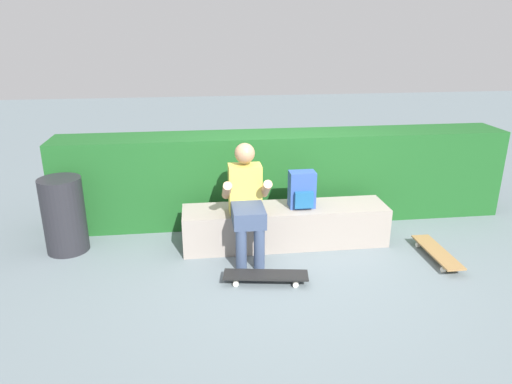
{
  "coord_description": "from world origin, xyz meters",
  "views": [
    {
      "loc": [
        -0.93,
        -4.38,
        2.31
      ],
      "look_at": [
        -0.31,
        0.4,
        0.59
      ],
      "focal_mm": 32.87,
      "sensor_mm": 36.0,
      "label": 1
    }
  ],
  "objects_px": {
    "bench_main": "(285,225)",
    "skateboard_near_person": "(266,276)",
    "trash_bin": "(64,215)",
    "skateboard_beside_bench": "(437,252)",
    "backpack_on_bench": "(302,190)",
    "person_skater": "(247,199)"
  },
  "relations": [
    {
      "from": "backpack_on_bench",
      "to": "trash_bin",
      "type": "bearing_deg",
      "value": 176.71
    },
    {
      "from": "person_skater",
      "to": "backpack_on_bench",
      "type": "height_order",
      "value": "person_skater"
    },
    {
      "from": "trash_bin",
      "to": "backpack_on_bench",
      "type": "bearing_deg",
      "value": -3.29
    },
    {
      "from": "backpack_on_bench",
      "to": "trash_bin",
      "type": "height_order",
      "value": "backpack_on_bench"
    },
    {
      "from": "person_skater",
      "to": "skateboard_near_person",
      "type": "height_order",
      "value": "person_skater"
    },
    {
      "from": "skateboard_near_person",
      "to": "skateboard_beside_bench",
      "type": "relative_size",
      "value": 1.03
    },
    {
      "from": "skateboard_near_person",
      "to": "backpack_on_bench",
      "type": "height_order",
      "value": "backpack_on_bench"
    },
    {
      "from": "bench_main",
      "to": "skateboard_near_person",
      "type": "xyz_separation_m",
      "value": [
        -0.34,
        -0.82,
        -0.14
      ]
    },
    {
      "from": "skateboard_near_person",
      "to": "backpack_on_bench",
      "type": "distance_m",
      "value": 1.11
    },
    {
      "from": "person_skater",
      "to": "trash_bin",
      "type": "bearing_deg",
      "value": 169.45
    },
    {
      "from": "backpack_on_bench",
      "to": "trash_bin",
      "type": "relative_size",
      "value": 0.49
    },
    {
      "from": "backpack_on_bench",
      "to": "skateboard_beside_bench",
      "type": "bearing_deg",
      "value": -22.66
    },
    {
      "from": "bench_main",
      "to": "trash_bin",
      "type": "bearing_deg",
      "value": 176.69
    },
    {
      "from": "bench_main",
      "to": "skateboard_beside_bench",
      "type": "bearing_deg",
      "value": -20.57
    },
    {
      "from": "skateboard_near_person",
      "to": "skateboard_beside_bench",
      "type": "height_order",
      "value": "same"
    },
    {
      "from": "bench_main",
      "to": "trash_bin",
      "type": "relative_size",
      "value": 2.74
    },
    {
      "from": "person_skater",
      "to": "bench_main",
      "type": "bearing_deg",
      "value": 25.89
    },
    {
      "from": "skateboard_near_person",
      "to": "skateboard_beside_bench",
      "type": "xyz_separation_m",
      "value": [
        1.85,
        0.25,
        0.0
      ]
    },
    {
      "from": "bench_main",
      "to": "skateboard_beside_bench",
      "type": "xyz_separation_m",
      "value": [
        1.51,
        -0.57,
        -0.14
      ]
    },
    {
      "from": "skateboard_beside_bench",
      "to": "trash_bin",
      "type": "bearing_deg",
      "value": 169.72
    },
    {
      "from": "skateboard_beside_bench",
      "to": "trash_bin",
      "type": "height_order",
      "value": "trash_bin"
    },
    {
      "from": "bench_main",
      "to": "skateboard_near_person",
      "type": "relative_size",
      "value": 2.73
    }
  ]
}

